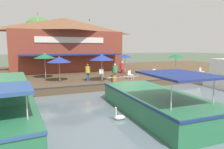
% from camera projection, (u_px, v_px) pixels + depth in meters
% --- Properties ---
extents(ground_plane, '(220.00, 220.00, 0.00)m').
position_uv_depth(ground_plane, '(125.00, 90.00, 17.66)').
color(ground_plane, '#4C5B47').
extents(quay_deck, '(22.00, 56.00, 0.60)m').
position_uv_depth(quay_deck, '(89.00, 72.00, 27.65)').
color(quay_deck, brown).
rests_on(quay_deck, ground).
extents(quay_edge_fender, '(0.20, 50.40, 0.10)m').
position_uv_depth(quay_edge_fender, '(125.00, 83.00, 17.66)').
color(quay_edge_fender, '#2D2D33').
rests_on(quay_edge_fender, quay_deck).
extents(waterfront_restaurant, '(9.78, 14.67, 7.68)m').
position_uv_depth(waterfront_restaurant, '(65.00, 44.00, 27.95)').
color(waterfront_restaurant, brown).
rests_on(waterfront_restaurant, quay_deck).
extents(patio_umbrella_by_entrance, '(1.75, 1.75, 2.39)m').
position_uv_depth(patio_umbrella_by_entrance, '(125.00, 56.00, 23.92)').
color(patio_umbrella_by_entrance, '#B7B7B7').
rests_on(patio_umbrella_by_entrance, quay_deck).
extents(patio_umbrella_mid_patio_left, '(1.92, 1.92, 2.43)m').
position_uv_depth(patio_umbrella_mid_patio_left, '(176.00, 56.00, 23.53)').
color(patio_umbrella_mid_patio_left, '#B7B7B7').
rests_on(patio_umbrella_mid_patio_left, quay_deck).
extents(patio_umbrella_back_row, '(2.29, 2.29, 2.51)m').
position_uv_depth(patio_umbrella_back_row, '(102.00, 57.00, 18.43)').
color(patio_umbrella_back_row, '#B7B7B7').
rests_on(patio_umbrella_back_row, quay_deck).
extents(patio_umbrella_near_quay_edge, '(2.15, 2.15, 2.55)m').
position_uv_depth(patio_umbrella_near_quay_edge, '(45.00, 56.00, 20.24)').
color(patio_umbrella_near_quay_edge, '#B7B7B7').
rests_on(patio_umbrella_near_quay_edge, quay_deck).
extents(patio_umbrella_far_corner, '(2.23, 2.23, 2.31)m').
position_uv_depth(patio_umbrella_far_corner, '(59.00, 60.00, 18.41)').
color(patio_umbrella_far_corner, '#B7B7B7').
rests_on(patio_umbrella_far_corner, quay_deck).
extents(cafe_chair_beside_entrance, '(0.55, 0.55, 0.85)m').
position_uv_depth(cafe_chair_beside_entrance, '(201.00, 71.00, 22.80)').
color(cafe_chair_beside_entrance, white).
rests_on(cafe_chair_beside_entrance, quay_deck).
extents(cafe_chair_under_first_umbrella, '(0.59, 0.59, 0.85)m').
position_uv_depth(cafe_chair_under_first_umbrella, '(130.00, 74.00, 19.90)').
color(cafe_chair_under_first_umbrella, white).
rests_on(cafe_chair_under_first_umbrella, quay_deck).
extents(cafe_chair_mid_patio, '(0.58, 0.58, 0.85)m').
position_uv_depth(cafe_chair_mid_patio, '(101.00, 73.00, 21.06)').
color(cafe_chair_mid_patio, white).
rests_on(cafe_chair_mid_patio, quay_deck).
extents(cafe_chair_facing_river, '(0.50, 0.50, 0.85)m').
position_uv_depth(cafe_chair_facing_river, '(155.00, 73.00, 21.33)').
color(cafe_chair_facing_river, white).
rests_on(cafe_chair_facing_river, quay_deck).
extents(person_at_quay_edge, '(0.47, 0.47, 1.66)m').
position_uv_depth(person_at_quay_edge, '(115.00, 70.00, 18.47)').
color(person_at_quay_edge, orange).
rests_on(person_at_quay_edge, quay_deck).
extents(person_near_entrance, '(0.46, 0.46, 1.62)m').
position_uv_depth(person_near_entrance, '(88.00, 70.00, 18.53)').
color(person_near_entrance, '#2D5193').
rests_on(person_near_entrance, quay_deck).
extents(person_mid_patio, '(0.49, 0.49, 1.72)m').
position_uv_depth(person_mid_patio, '(122.00, 67.00, 20.79)').
color(person_mid_patio, '#B23338').
rests_on(person_mid_patio, quay_deck).
extents(motorboat_outer_channel, '(8.99, 3.46, 2.23)m').
position_uv_depth(motorboat_outer_channel, '(0.00, 107.00, 9.50)').
color(motorboat_outer_channel, '#287047').
rests_on(motorboat_outer_channel, river_water).
extents(motorboat_fourth_along, '(9.35, 3.49, 2.47)m').
position_uv_depth(motorboat_fourth_along, '(147.00, 98.00, 11.77)').
color(motorboat_fourth_along, '#287047').
rests_on(motorboat_fourth_along, river_water).
extents(mooring_post, '(0.22, 0.22, 0.76)m').
position_uv_depth(mooring_post, '(112.00, 79.00, 17.41)').
color(mooring_post, '#473323').
rests_on(mooring_post, quay_deck).
extents(swan, '(0.34, 0.62, 0.69)m').
position_uv_depth(swan, '(120.00, 117.00, 10.09)').
color(swan, white).
rests_on(swan, river_water).
extents(tree_downstream_bank, '(5.37, 5.11, 7.82)m').
position_uv_depth(tree_downstream_bank, '(39.00, 35.00, 30.82)').
color(tree_downstream_bank, brown).
rests_on(tree_downstream_bank, quay_deck).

